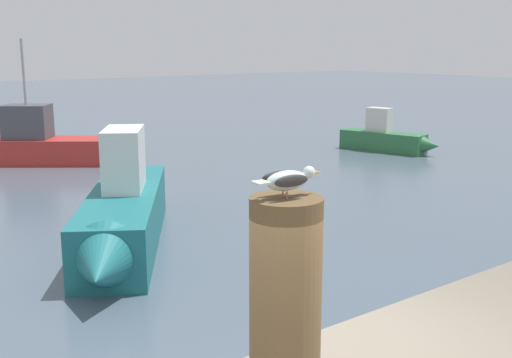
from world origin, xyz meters
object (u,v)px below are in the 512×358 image
seagull (288,180)px  boat_red (56,145)px  boat_teal (122,217)px  boat_green (389,139)px  mooring_post (285,303)px

seagull → boat_red: bearing=75.2°
seagull → boat_teal: size_ratio=0.08×
boat_red → boat_green: boat_red is taller
mooring_post → boat_teal: size_ratio=0.22×
seagull → boat_teal: bearing=72.3°
mooring_post → boat_green: (13.29, 10.96, -1.63)m
boat_teal → boat_red: boat_red is taller
mooring_post → boat_teal: bearing=72.2°
seagull → boat_green: size_ratio=0.12×
mooring_post → boat_red: (4.06, 15.34, -1.51)m
boat_teal → boat_green: 11.80m
seagull → boat_teal: seagull is taller
seagull → boat_red: 16.02m
boat_teal → boat_green: boat_teal is taller
boat_red → mooring_post: bearing=-104.8°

